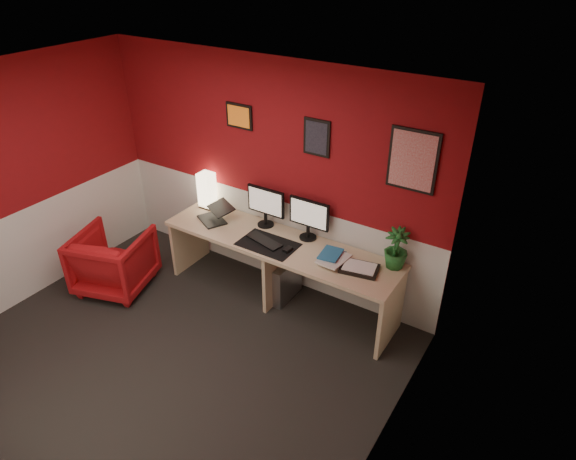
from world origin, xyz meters
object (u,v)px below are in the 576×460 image
object	(u,v)px
pc_tower	(284,280)
shoji_lamp	(207,191)
zen_tray	(359,269)
armchair	(114,260)
monitor_left	(265,201)
potted_plant	(396,248)
desk	(279,271)
monitor_right	(308,213)
laptop	(211,212)

from	to	relation	value
pc_tower	shoji_lamp	bearing A→B (deg)	171.80
zen_tray	armchair	size ratio (longest dim) A/B	0.46
monitor_left	potted_plant	size ratio (longest dim) A/B	1.43
desk	pc_tower	bearing A→B (deg)	72.08
monitor_left	zen_tray	bearing A→B (deg)	-10.39
monitor_right	zen_tray	world-z (taller)	monitor_right
monitor_right	shoji_lamp	bearing A→B (deg)	-179.26
shoji_lamp	armchair	bearing A→B (deg)	-118.91
monitor_right	pc_tower	size ratio (longest dim) A/B	1.29
shoji_lamp	pc_tower	distance (m)	1.35
potted_plant	armchair	bearing A→B (deg)	-160.41
potted_plant	pc_tower	world-z (taller)	potted_plant
shoji_lamp	monitor_left	bearing A→B (deg)	0.20
monitor_left	laptop	bearing A→B (deg)	-157.01
shoji_lamp	monitor_left	distance (m)	0.81
laptop	monitor_right	distance (m)	1.13
desk	zen_tray	distance (m)	0.99
desk	monitor_right	world-z (taller)	monitor_right
armchair	monitor_right	bearing A→B (deg)	-168.95
monitor_left	potted_plant	distance (m)	1.48
shoji_lamp	monitor_right	xyz separation A→B (m)	(1.33, 0.02, 0.09)
shoji_lamp	potted_plant	size ratio (longest dim) A/B	0.99
desk	monitor_right	bearing A→B (deg)	47.88
pc_tower	desk	bearing A→B (deg)	-108.22
shoji_lamp	zen_tray	bearing A→B (deg)	-6.23
monitor_right	potted_plant	distance (m)	0.96
monitor_left	monitor_right	xyz separation A→B (m)	(0.52, 0.01, 0.00)
shoji_lamp	pc_tower	size ratio (longest dim) A/B	0.89
monitor_left	zen_tray	world-z (taller)	monitor_left
monitor_left	pc_tower	bearing A→B (deg)	-25.81
laptop	monitor_left	bearing A→B (deg)	50.46
potted_plant	pc_tower	bearing A→B (deg)	-171.76
shoji_lamp	potted_plant	distance (m)	2.29
laptop	monitor_left	size ratio (longest dim) A/B	0.57
potted_plant	pc_tower	size ratio (longest dim) A/B	0.90
potted_plant	armchair	distance (m)	3.07
laptop	desk	bearing A→B (deg)	28.81
monitor_right	pc_tower	distance (m)	0.84
desk	zen_tray	size ratio (longest dim) A/B	7.43
laptop	zen_tray	xyz separation A→B (m)	(1.79, 0.01, -0.09)
laptop	armchair	bearing A→B (deg)	-108.76
desk	zen_tray	bearing A→B (deg)	-0.55
laptop	monitor_right	size ratio (longest dim) A/B	0.57
laptop	monitor_right	bearing A→B (deg)	40.54
monitor_right	potted_plant	xyz separation A→B (m)	(0.96, -0.01, -0.09)
shoji_lamp	armchair	xyz separation A→B (m)	(-0.55, -1.00, -0.58)
shoji_lamp	monitor_right	bearing A→B (deg)	0.74
monitor_left	shoji_lamp	bearing A→B (deg)	-179.80
pc_tower	monitor_left	bearing A→B (deg)	153.89
shoji_lamp	armchair	distance (m)	1.29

